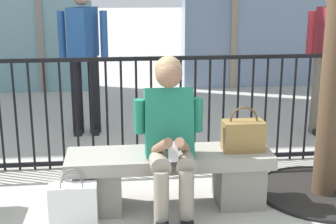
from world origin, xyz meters
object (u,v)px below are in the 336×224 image
Objects in this scene: shopping_bag at (73,206)px; bystander_further_back at (329,48)px; stone_bench at (169,174)px; seated_person_with_phone at (170,133)px; bystander_at_railing at (84,48)px; handbag_on_bench at (243,135)px.

shopping_bag is 0.26× the size of bystander_further_back.
stone_bench is 0.40m from seated_person_with_phone.
bystander_at_railing is 1.00× the size of bystander_further_back.
bystander_at_railing is at bearing 90.54° from shopping_bag.
handbag_on_bench is (0.59, 0.12, -0.07)m from seated_person_with_phone.
seated_person_with_phone is at bearing -71.14° from bystander_at_railing.
shopping_bag is at bearing -168.02° from handbag_on_bench.
seated_person_with_phone is 0.88m from shopping_bag.
handbag_on_bench is at bearing -57.00° from bystander_at_railing.
seated_person_with_phone reaches higher than shopping_bag.
bystander_further_back is (2.78, -0.30, 0.00)m from bystander_at_railing.
bystander_further_back is at bearing 36.30° from shopping_bag.
bystander_at_railing is 2.80m from bystander_further_back.
handbag_on_bench is 0.21× the size of bystander_further_back.
seated_person_with_phone is (-0.01, -0.13, 0.38)m from stone_bench.
bystander_further_back is at bearing -6.19° from bystander_at_railing.
stone_bench reaches higher than shopping_bag.
stone_bench is at bearing 85.17° from seated_person_with_phone.
handbag_on_bench is 1.40m from shopping_bag.
bystander_at_railing is at bearing 123.00° from handbag_on_bench.
bystander_further_back is at bearing 50.34° from handbag_on_bench.
shopping_bag is at bearing -167.51° from seated_person_with_phone.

